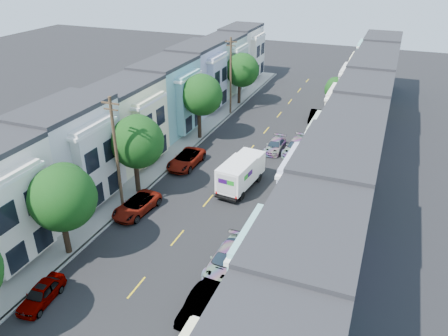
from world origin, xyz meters
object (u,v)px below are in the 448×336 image
parked_right_d (315,116)px  parked_right_b (227,260)px  utility_pole_near (117,156)px  parked_left_b (41,294)px  lead_sedan (275,146)px  tree_far_r (336,90)px  tree_d (201,95)px  fedex_truck (241,172)px  tree_c (136,142)px  parked_right_c (296,147)px  parked_left_d (186,159)px  tree_e (242,70)px  parked_left_c (137,206)px  utility_pole_far (231,76)px  tree_b (62,198)px  parked_right_a (200,304)px

parked_right_d → parked_right_b: bearing=-93.1°
utility_pole_near → parked_left_b: 12.26m
parked_right_d → lead_sedan: bearing=-104.8°
lead_sedan → tree_far_r: bearing=72.2°
tree_d → parked_right_b: bearing=-61.4°
fedex_truck → parked_left_b: size_ratio=1.57×
tree_c → tree_d: 13.66m
parked_right_c → parked_right_b: bearing=-84.8°
parked_left_b → parked_left_d: size_ratio=0.74×
tree_e → fedex_truck: (8.18, -22.92, -3.32)m
parked_left_c → utility_pole_far: bearing=99.1°
fedex_truck → parked_left_b: bearing=-104.2°
tree_b → tree_e: 36.92m
utility_pole_near → parked_right_a: utility_pole_near is taller
tree_e → parked_left_b: bearing=-88.1°
tree_d → parked_left_b: (1.40, -27.97, -4.74)m
tree_b → utility_pole_far: 32.68m
tree_c → parked_left_b: 15.07m
parked_left_c → parked_right_a: size_ratio=1.18×
parked_right_b → parked_left_b: bearing=-141.1°
lead_sedan → parked_left_d: parked_left_d is taller
utility_pole_far → parked_left_b: bearing=-87.9°
lead_sedan → parked_left_d: 10.29m
lead_sedan → parked_left_c: size_ratio=0.85×
tree_c → tree_d: bearing=90.0°
parked_left_b → parked_left_c: 11.33m
parked_right_a → parked_left_c: bearing=142.7°
fedex_truck → parked_left_d: bearing=167.5°
utility_pole_near → parked_left_d: size_ratio=1.89×
tree_e → lead_sedan: tree_e is taller
parked_left_d → parked_right_b: parked_right_b is taller
tree_b → tree_d: 23.34m
parked_left_d → parked_right_a: bearing=-60.7°
utility_pole_near → fedex_truck: (8.18, 7.32, -3.51)m
tree_b → parked_right_d: tree_b is taller
tree_far_r → utility_pole_far: 13.68m
tree_d → lead_sedan: tree_d is taller
tree_b → parked_right_a: bearing=-8.8°
tree_d → utility_pole_far: bearing=90.0°
utility_pole_far → fedex_truck: utility_pole_far is taller
tree_d → lead_sedan: bearing=-0.5°
parked_right_b → parked_right_c: size_ratio=1.04×
utility_pole_near → fedex_truck: bearing=41.8°
parked_left_b → parked_right_a: 10.22m
parked_left_b → parked_left_c: (0.00, 11.33, 0.04)m
tree_d → parked_right_c: (11.20, 0.29, -4.64)m
utility_pole_near → lead_sedan: utility_pole_near is taller
tree_c → parked_left_c: (1.40, -2.98, -4.46)m
utility_pole_far → parked_left_b: (1.40, -37.31, -4.52)m
tree_b → parked_right_d: bearing=71.9°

